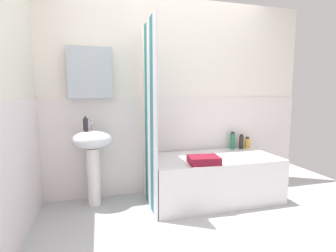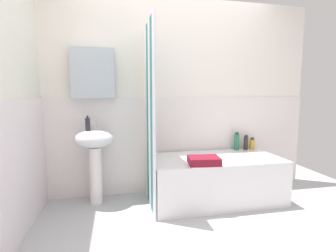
{
  "view_description": "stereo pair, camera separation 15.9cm",
  "coord_description": "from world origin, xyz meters",
  "px_view_note": "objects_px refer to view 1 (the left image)",
  "views": [
    {
      "loc": [
        -0.89,
        -1.83,
        1.24
      ],
      "look_at": [
        -0.2,
        0.7,
        0.91
      ],
      "focal_mm": 27.2,
      "sensor_mm": 36.0,
      "label": 1
    },
    {
      "loc": [
        -0.73,
        -1.87,
        1.24
      ],
      "look_at": [
        -0.2,
        0.7,
        0.91
      ],
      "focal_mm": 27.2,
      "sensor_mm": 36.0,
      "label": 2
    }
  ],
  "objects_px": {
    "sink": "(93,151)",
    "bathtub": "(213,178)",
    "body_wash_bottle": "(247,143)",
    "soap_dispenser": "(86,124)",
    "shampoo_bottle": "(233,141)",
    "conditioner_bottle": "(241,142)",
    "towel_folded": "(204,160)"
  },
  "relations": [
    {
      "from": "sink",
      "to": "bathtub",
      "type": "bearing_deg",
      "value": -7.95
    },
    {
      "from": "shampoo_bottle",
      "to": "towel_folded",
      "type": "distance_m",
      "value": 0.87
    },
    {
      "from": "body_wash_bottle",
      "to": "soap_dispenser",
      "type": "bearing_deg",
      "value": -176.35
    },
    {
      "from": "bathtub",
      "to": "conditioner_bottle",
      "type": "distance_m",
      "value": 0.72
    },
    {
      "from": "sink",
      "to": "soap_dispenser",
      "type": "xyz_separation_m",
      "value": [
        -0.06,
        -0.02,
        0.3
      ]
    },
    {
      "from": "soap_dispenser",
      "to": "conditioner_bottle",
      "type": "height_order",
      "value": "soap_dispenser"
    },
    {
      "from": "bathtub",
      "to": "conditioner_bottle",
      "type": "bearing_deg",
      "value": 28.51
    },
    {
      "from": "soap_dispenser",
      "to": "shampoo_bottle",
      "type": "xyz_separation_m",
      "value": [
        1.85,
        0.14,
        -0.3
      ]
    },
    {
      "from": "sink",
      "to": "bathtub",
      "type": "distance_m",
      "value": 1.42
    },
    {
      "from": "body_wash_bottle",
      "to": "shampoo_bottle",
      "type": "relative_size",
      "value": 0.67
    },
    {
      "from": "sink",
      "to": "soap_dispenser",
      "type": "distance_m",
      "value": 0.3
    },
    {
      "from": "bathtub",
      "to": "towel_folded",
      "type": "relative_size",
      "value": 4.65
    },
    {
      "from": "bathtub",
      "to": "body_wash_bottle",
      "type": "relative_size",
      "value": 9.59
    },
    {
      "from": "bathtub",
      "to": "body_wash_bottle",
      "type": "height_order",
      "value": "body_wash_bottle"
    },
    {
      "from": "sink",
      "to": "bathtub",
      "type": "relative_size",
      "value": 0.57
    },
    {
      "from": "sink",
      "to": "body_wash_bottle",
      "type": "height_order",
      "value": "sink"
    },
    {
      "from": "soap_dispenser",
      "to": "shampoo_bottle",
      "type": "height_order",
      "value": "soap_dispenser"
    },
    {
      "from": "bathtub",
      "to": "towel_folded",
      "type": "bearing_deg",
      "value": -132.35
    },
    {
      "from": "bathtub",
      "to": "conditioner_bottle",
      "type": "height_order",
      "value": "conditioner_bottle"
    },
    {
      "from": "sink",
      "to": "shampoo_bottle",
      "type": "relative_size",
      "value": 3.67
    },
    {
      "from": "conditioner_bottle",
      "to": "shampoo_bottle",
      "type": "bearing_deg",
      "value": 173.17
    },
    {
      "from": "conditioner_bottle",
      "to": "shampoo_bottle",
      "type": "relative_size",
      "value": 0.84
    },
    {
      "from": "bathtub",
      "to": "towel_folded",
      "type": "distance_m",
      "value": 0.45
    },
    {
      "from": "body_wash_bottle",
      "to": "shampoo_bottle",
      "type": "xyz_separation_m",
      "value": [
        -0.22,
        0.01,
        0.04
      ]
    },
    {
      "from": "sink",
      "to": "shampoo_bottle",
      "type": "height_order",
      "value": "sink"
    },
    {
      "from": "sink",
      "to": "body_wash_bottle",
      "type": "xyz_separation_m",
      "value": [
        2.0,
        0.12,
        -0.04
      ]
    },
    {
      "from": "soap_dispenser",
      "to": "body_wash_bottle",
      "type": "distance_m",
      "value": 2.1
    },
    {
      "from": "sink",
      "to": "soap_dispenser",
      "type": "relative_size",
      "value": 5.23
    },
    {
      "from": "shampoo_bottle",
      "to": "towel_folded",
      "type": "xyz_separation_m",
      "value": [
        -0.65,
        -0.56,
        -0.07
      ]
    },
    {
      "from": "sink",
      "to": "soap_dispenser",
      "type": "bearing_deg",
      "value": -166.54
    },
    {
      "from": "bathtub",
      "to": "shampoo_bottle",
      "type": "height_order",
      "value": "shampoo_bottle"
    },
    {
      "from": "soap_dispenser",
      "to": "body_wash_bottle",
      "type": "height_order",
      "value": "soap_dispenser"
    }
  ]
}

